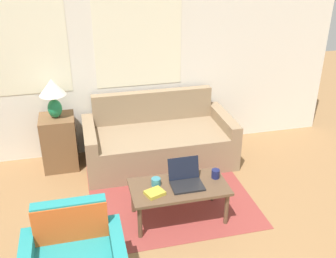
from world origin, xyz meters
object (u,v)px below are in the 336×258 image
Objects in this scene: cup_navy at (156,182)px; table_lamp at (53,93)px; coffee_table at (179,190)px; cup_yellow at (216,174)px; couch at (158,142)px; book_red at (155,193)px; laptop at (186,179)px.

table_lamp is at bearing 126.45° from cup_navy.
cup_yellow is (0.41, 0.06, 0.09)m from coffee_table.
couch is 1.19m from cup_navy.
couch reaches higher than cup_navy.
table_lamp reaches higher than book_red.
couch reaches higher than laptop.
book_red is (-0.05, -0.15, -0.02)m from cup_navy.
cup_navy is (-0.22, 0.07, 0.08)m from coffee_table.
cup_navy is at bearing 179.12° from cup_yellow.
laptop is at bearing -88.88° from couch.
laptop is at bearing -46.95° from table_lamp.
cup_navy is at bearing 163.35° from coffee_table.
laptop is 1.50× the size of book_red.
coffee_table is 0.42m from cup_yellow.
cup_navy is 0.63m from cup_yellow.
cup_navy is (-0.27, -1.14, 0.16)m from couch.
cup_yellow is (0.63, -0.01, 0.01)m from cup_navy.
laptop is (0.02, -1.19, 0.18)m from couch.
couch is at bearing 76.58° from cup_navy.
table_lamp is (-1.23, 0.15, 0.73)m from couch.
coffee_table is (-0.05, -1.21, 0.08)m from couch.
table_lamp is at bearing 130.87° from coffee_table.
table_lamp reaches higher than coffee_table.
cup_navy is 0.16m from book_red.
couch is 8.71× the size of book_red.
laptop is 0.36m from book_red.
laptop is 0.30m from cup_navy.
cup_navy reaches higher than coffee_table.
laptop is (1.25, -1.34, -0.55)m from table_lamp.
book_red reaches higher than coffee_table.
couch is at bearing 76.21° from book_red.
cup_yellow is 0.69m from book_red.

